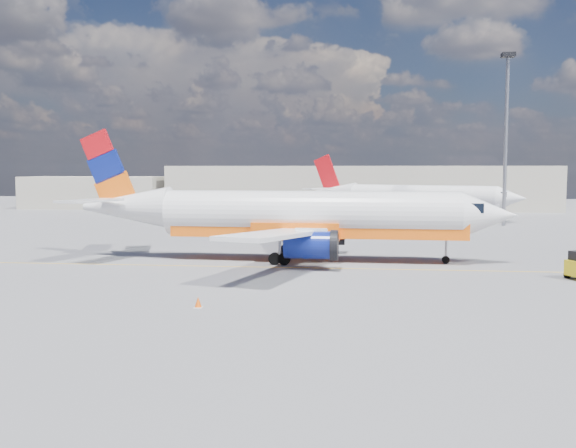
# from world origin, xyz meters

# --- Properties ---
(ground) EXTENTS (240.00, 240.00, 0.00)m
(ground) POSITION_xyz_m (0.00, 0.00, 0.00)
(ground) COLOR #5E5D62
(ground) RESTS_ON ground
(taxi_line) EXTENTS (70.00, 0.15, 0.01)m
(taxi_line) POSITION_xyz_m (0.00, 3.00, 0.01)
(taxi_line) COLOR yellow
(taxi_line) RESTS_ON ground
(terminal_main) EXTENTS (70.00, 14.00, 8.00)m
(terminal_main) POSITION_xyz_m (5.00, 75.00, 4.00)
(terminal_main) COLOR beige
(terminal_main) RESTS_ON ground
(terminal_annex) EXTENTS (26.00, 10.00, 6.00)m
(terminal_annex) POSITION_xyz_m (-45.00, 72.00, 3.00)
(terminal_annex) COLOR beige
(terminal_annex) RESTS_ON ground
(main_jet) EXTENTS (36.10, 28.56, 10.94)m
(main_jet) POSITION_xyz_m (0.06, 6.82, 3.65)
(main_jet) COLOR white
(main_jet) RESTS_ON ground
(second_jet) EXTENTS (31.87, 24.03, 9.79)m
(second_jet) POSITION_xyz_m (13.35, 50.58, 3.26)
(second_jet) COLOR white
(second_jet) RESTS_ON ground
(traffic_cone) EXTENTS (0.44, 0.44, 0.61)m
(traffic_cone) POSITION_xyz_m (-3.51, -11.60, 0.30)
(traffic_cone) COLOR white
(traffic_cone) RESTS_ON ground
(floodlight_mast) EXTENTS (1.63, 1.63, 22.37)m
(floodlight_mast) POSITION_xyz_m (24.01, 41.51, 13.41)
(floodlight_mast) COLOR #95959D
(floodlight_mast) RESTS_ON ground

